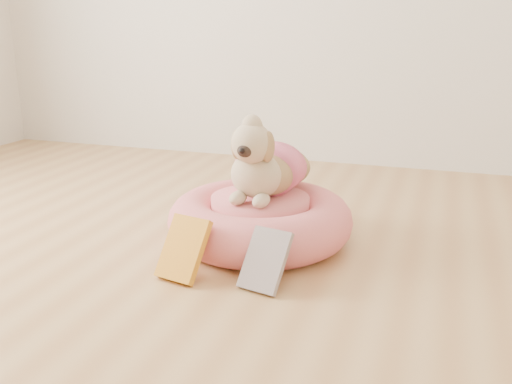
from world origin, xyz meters
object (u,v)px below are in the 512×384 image
(pet_bed, at_px, (260,220))
(book_yellow, at_px, (184,249))
(book_white, at_px, (265,260))
(dog, at_px, (265,152))

(pet_bed, relative_size, book_yellow, 3.23)
(book_yellow, xyz_separation_m, book_white, (0.28, 0.02, -0.01))
(book_yellow, bearing_deg, dog, 82.25)
(dog, height_order, book_white, dog)
(pet_bed, bearing_deg, book_white, -69.48)
(dog, xyz_separation_m, book_white, (0.13, -0.40, -0.26))
(pet_bed, xyz_separation_m, dog, (0.01, 0.03, 0.26))
(dog, distance_m, book_yellow, 0.50)
(pet_bed, distance_m, dog, 0.26)
(book_yellow, height_order, book_white, book_yellow)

